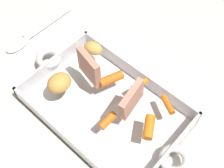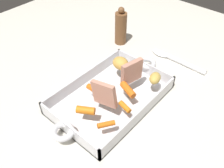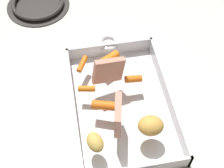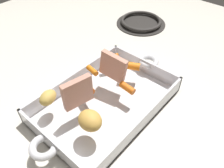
{
  "view_description": "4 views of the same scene",
  "coord_description": "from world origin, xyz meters",
  "views": [
    {
      "loc": [
        -0.23,
        0.23,
        0.62
      ],
      "look_at": [
        0.0,
        -0.03,
        0.08
      ],
      "focal_mm": 46.57,
      "sensor_mm": 36.0,
      "label": 1
    },
    {
      "loc": [
        -0.4,
        -0.35,
        0.56
      ],
      "look_at": [
        -0.0,
        -0.01,
        0.08
      ],
      "focal_mm": 38.06,
      "sensor_mm": 36.0,
      "label": 2
    },
    {
      "loc": [
        0.43,
        -0.1,
        0.71
      ],
      "look_at": [
        -0.02,
        -0.02,
        0.08
      ],
      "focal_mm": 51.69,
      "sensor_mm": 36.0,
      "label": 3
    },
    {
      "loc": [
        0.29,
        0.28,
        0.46
      ],
      "look_at": [
        -0.01,
        0.02,
        0.08
      ],
      "focal_mm": 35.52,
      "sensor_mm": 36.0,
      "label": 4
    }
  ],
  "objects": [
    {
      "name": "ground_plane",
      "position": [
        0.0,
        0.0,
        0.0
      ],
      "size": [
        1.67,
        1.67,
        0.0
      ],
      "primitive_type": "plane",
      "color": "silver"
    },
    {
      "name": "roasting_dish",
      "position": [
        0.0,
        0.0,
        0.01
      ],
      "size": [
        0.46,
        0.25,
        0.05
      ],
      "color": "silver",
      "rests_on": "ground_plane"
    },
    {
      "name": "roast_slice_outer",
      "position": [
        -0.06,
        -0.02,
        0.09
      ],
      "size": [
        0.03,
        0.09,
        0.09
      ],
      "primitive_type": "cube",
      "rotation": [
        -0.14,
        0.0,
        0.13
      ],
      "color": "tan",
      "rests_on": "roasting_dish"
    },
    {
      "name": "roast_slice_thick",
      "position": [
        0.07,
        -0.02,
        0.09
      ],
      "size": [
        0.08,
        0.03,
        0.08
      ],
      "primitive_type": "cube",
      "rotation": [
        -0.01,
        0.0,
        4.5
      ],
      "color": "tan",
      "rests_on": "roasting_dish"
    },
    {
      "name": "baby_carrot_center_left",
      "position": [
        -0.12,
        -0.01,
        0.06
      ],
      "size": [
        0.05,
        0.06,
        0.02
      ],
      "primitive_type": "cylinder",
      "rotation": [
        1.61,
        0.0,
        3.66
      ],
      "color": "orange",
      "rests_on": "roasting_dish"
    },
    {
      "name": "baby_carrot_northwest",
      "position": [
        -0.04,
        0.04,
        0.06
      ],
      "size": [
        0.02,
        0.04,
        0.02
      ],
      "primitive_type": "cylinder",
      "rotation": [
        1.5,
        0.0,
        6.26
      ],
      "color": "orange",
      "rests_on": "roasting_dish"
    },
    {
      "name": "baby_carrot_center_right",
      "position": [
        -0.12,
        -0.08,
        0.06
      ],
      "size": [
        0.05,
        0.04,
        0.02
      ],
      "primitive_type": "cylinder",
      "rotation": [
        1.67,
        0.0,
        1.05
      ],
      "color": "orange",
      "rests_on": "roasting_dish"
    },
    {
      "name": "baby_carrot_long",
      "position": [
        0.02,
        -0.05,
        0.06
      ],
      "size": [
        0.04,
        0.06,
        0.03
      ],
      "primitive_type": "cylinder",
      "rotation": [
        1.5,
        0.0,
        2.82
      ],
      "color": "orange",
      "rests_on": "roasting_dish"
    },
    {
      "name": "baby_carrot_southeast",
      "position": [
        -0.03,
        -0.08,
        0.06
      ],
      "size": [
        0.02,
        0.04,
        0.02
      ],
      "primitive_type": "cylinder",
      "rotation": [
        1.61,
        0.0,
        6.07
      ],
      "color": "orange",
      "rests_on": "roasting_dish"
    },
    {
      "name": "potato_corner",
      "position": [
        0.12,
        -0.08,
        0.07
      ],
      "size": [
        0.06,
        0.05,
        0.03
      ],
      "primitive_type": "ellipsoid",
      "rotation": [
        0.0,
        0.0,
        0.3
      ],
      "color": "gold",
      "rests_on": "roasting_dish"
    },
    {
      "name": "potato_halved",
      "position": [
        0.1,
        0.05,
        0.07
      ],
      "size": [
        0.06,
        0.06,
        0.04
      ],
      "primitive_type": "ellipsoid",
      "rotation": [
        0.0,
        0.0,
        4.59
      ],
      "color": "gold",
      "rests_on": "roasting_dish"
    },
    {
      "name": "stove_burner_rear",
      "position": [
        -0.43,
        -0.19,
        0.01
      ],
      "size": [
        0.2,
        0.2,
        0.02
      ],
      "color": "#282623",
      "rests_on": "ground_plane"
    }
  ]
}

